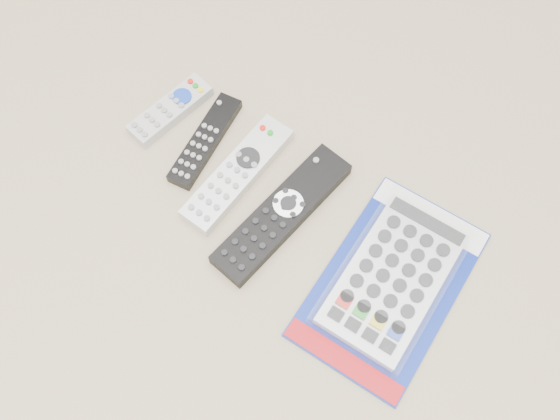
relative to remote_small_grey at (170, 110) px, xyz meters
The scene contains 5 objects.
remote_small_grey is the anchor object (origin of this frame).
remote_slim_black 0.08m from the remote_small_grey, 10.07° to the right, with size 0.06×0.17×0.02m.
remote_silver_dvd 0.16m from the remote_small_grey, 12.37° to the right, with size 0.06×0.21×0.02m.
remote_large_black 0.25m from the remote_small_grey, 11.93° to the right, with size 0.09×0.25×0.03m.
jumbo_remote_packaged 0.42m from the remote_small_grey, ahead, with size 0.17×0.28×0.04m.
Camera 1 is at (0.23, -0.29, 0.82)m, focal length 40.00 mm.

